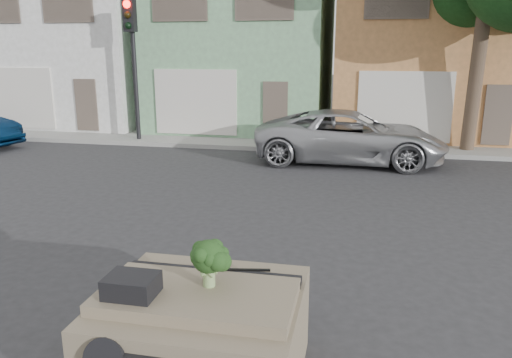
% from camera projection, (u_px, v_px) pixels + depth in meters
% --- Properties ---
extents(ground_plane, '(120.00, 120.00, 0.00)m').
position_uv_depth(ground_plane, '(260.00, 264.00, 8.12)').
color(ground_plane, '#303033').
rests_on(ground_plane, ground).
extents(sidewalk, '(40.00, 3.00, 0.15)m').
position_uv_depth(sidewalk, '(317.00, 143.00, 18.04)').
color(sidewalk, gray).
rests_on(sidewalk, ground).
extents(townhouse_white, '(7.20, 8.20, 7.55)m').
position_uv_depth(townhouse_white, '(89.00, 40.00, 23.06)').
color(townhouse_white, silver).
rests_on(townhouse_white, ground).
extents(townhouse_mint, '(7.20, 8.20, 7.55)m').
position_uv_depth(townhouse_mint, '(247.00, 39.00, 21.58)').
color(townhouse_mint, '#79AC7F').
rests_on(townhouse_mint, ground).
extents(townhouse_tan, '(7.20, 8.20, 7.55)m').
position_uv_depth(townhouse_tan, '(428.00, 39.00, 20.09)').
color(townhouse_tan, '#BC7F49').
rests_on(townhouse_tan, ground).
extents(silver_pickup, '(5.71, 2.65, 1.58)m').
position_uv_depth(silver_pickup, '(349.00, 162.00, 15.38)').
color(silver_pickup, '#A8AAAE').
rests_on(silver_pickup, ground).
extents(traffic_signal, '(0.40, 0.40, 5.10)m').
position_uv_depth(traffic_signal, '(134.00, 73.00, 17.75)').
color(traffic_signal, black).
rests_on(traffic_signal, ground).
extents(tree_near, '(4.40, 4.00, 8.50)m').
position_uv_depth(tree_near, '(482.00, 20.00, 15.33)').
color(tree_near, '#173C15').
rests_on(tree_near, ground).
extents(car_dashboard, '(2.00, 1.80, 1.12)m').
position_uv_depth(car_dashboard, '(203.00, 334.00, 5.14)').
color(car_dashboard, '#756953').
rests_on(car_dashboard, ground).
extents(instrument_hump, '(0.48, 0.38, 0.20)m').
position_uv_depth(instrument_hump, '(132.00, 285.00, 4.76)').
color(instrument_hump, black).
rests_on(instrument_hump, car_dashboard).
extents(wiper_arm, '(0.69, 0.15, 0.02)m').
position_uv_depth(wiper_arm, '(237.00, 270.00, 5.30)').
color(wiper_arm, black).
rests_on(wiper_arm, car_dashboard).
extents(broccoli, '(0.40, 0.40, 0.49)m').
position_uv_depth(broccoli, '(209.00, 263.00, 4.91)').
color(broccoli, '#193413').
rests_on(broccoli, car_dashboard).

